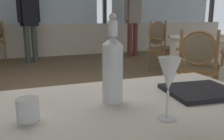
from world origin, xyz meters
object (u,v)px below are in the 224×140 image
Objects in this scene: water_tumbler at (28,110)px; diner_person_1 at (133,17)px; diner_person_0 at (29,20)px; dining_chair_0_1 at (161,43)px; wine_glass at (169,76)px; water_bottle at (112,68)px; menu_book at (200,91)px; dining_chair_0_2 at (199,61)px.

diner_person_1 is (2.78, 5.18, 0.23)m from water_tumbler.
diner_person_1 is at bearing 68.22° from diner_person_0.
diner_person_0 is at bearing -141.77° from dining_chair_0_1.
water_tumbler is 5.88m from diner_person_1.
diner_person_1 is (2.35, 5.32, 0.12)m from wine_glass.
water_tumbler is at bearing -167.04° from water_bottle.
wine_glass is 0.72× the size of menu_book.
diner_person_0 is at bearing 73.79° from dining_chair_0_2.
dining_chair_0_1 reaches higher than wine_glass.
water_bottle is 4.54× the size of water_tumbler.
water_bottle is 0.35× the size of dining_chair_0_1.
diner_person_0 reaches higher than water_tumbler.
menu_book is at bearing -32.10° from diner_person_1.
menu_book is 5.54m from diner_person_1.
wine_glass is at bearing -19.27° from diner_person_0.
diner_person_0 is at bearing -100.09° from diner_person_1.
diner_person_0 is (-0.53, 5.13, 0.21)m from menu_book.
wine_glass is 0.21× the size of dining_chair_0_1.
menu_book is (0.72, 0.04, -0.03)m from water_tumbler.
wine_glass is 5.82m from diner_person_1.
diner_person_1 is at bearing 61.78° from water_tumbler.
diner_person_0 is (-2.33, 1.88, 0.41)m from dining_chair_0_1.
water_bottle is 0.34m from water_tumbler.
dining_chair_0_1 is at bearing 55.72° from water_bottle.
diner_person_1 is (0.26, 1.89, 0.46)m from dining_chair_0_1.
wine_glass is 0.12× the size of diner_person_1.
dining_chair_0_2 is at bearing -22.60° from diner_person_1.
water_tumbler reaches higher than menu_book.
wine_glass is 0.12× the size of diner_person_0.
menu_book is 2.01m from dining_chair_0_2.
menu_book is 0.29× the size of dining_chair_0_1.
diner_person_0 reaches higher than dining_chair_0_1.
water_tumbler is (-0.43, 0.14, -0.11)m from wine_glass.
water_bottle reaches higher than menu_book.
diner_person_1 is at bearing 159.15° from dining_chair_0_1.
water_bottle is 1.20× the size of menu_book.
dining_chair_0_1 is 1.05× the size of dining_chair_0_2.
water_bottle is 3.91m from dining_chair_0_1.
dining_chair_0_2 is at bearing 47.86° from wine_glass.
dining_chair_0_1 reaches higher than menu_book.
diner_person_0 is at bearing 87.95° from water_tumbler.
diner_person_0 reaches higher than wine_glass.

